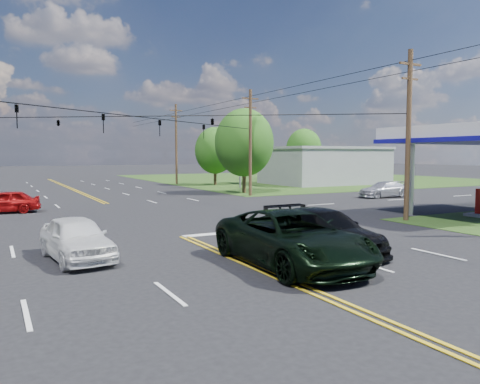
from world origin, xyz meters
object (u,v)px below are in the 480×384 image
pole_se (408,133)px  tree_right_b (215,150)px  pickup_dkgreen (292,239)px  pickup_white (77,238)px  retail_ne (324,166)px  suv_black (324,231)px  pole_ne (250,141)px  tree_far_r (304,149)px  tree_right_a (244,143)px  pole_right_far (176,143)px

pole_se → tree_right_b: bearing=83.9°
pickup_dkgreen → pickup_white: bearing=146.8°
retail_ne → suv_black: (-26.49, -33.66, -1.38)m
retail_ne → pole_ne: pole_ne is taller
retail_ne → pickup_white: retail_ne is taller
retail_ne → pickup_white: bearing=-138.9°
retail_ne → tree_far_r: (4.00, 10.00, 2.34)m
pickup_dkgreen → pickup_white: size_ratio=1.46×
tree_right_a → pickup_dkgreen: size_ratio=1.23×
pole_se → suv_black: bearing=-153.8°
pole_ne → pickup_white: (-18.02, -19.57, -4.14)m
retail_ne → suv_black: 42.86m
pole_ne → pole_right_far: (0.00, 19.00, 0.25)m
retail_ne → pole_right_far: bearing=154.8°
pole_ne → tree_right_b: size_ratio=1.34×
pole_ne → tree_right_b: bearing=76.9°
suv_black → pickup_white: 9.08m
tree_right_b → tree_far_r: tree_far_r is taller
pole_right_far → tree_far_r: size_ratio=1.31×
tree_far_r → suv_black: 53.38m
tree_right_a → pickup_dkgreen: 30.05m
tree_right_b → pickup_dkgreen: bearing=-111.5°
tree_right_b → suv_black: 39.98m
pickup_dkgreen → tree_right_a: bearing=66.2°
tree_far_r → pickup_dkgreen: size_ratio=1.15×
tree_right_a → pickup_white: bearing=-130.1°
retail_ne → pole_se: bearing=-120.4°
tree_right_a → pole_se: bearing=-92.7°
pole_se → pole_ne: 18.00m
pole_se → tree_far_r: size_ratio=1.25×
retail_ne → pickup_dkgreen: size_ratio=2.10×
retail_ne → pickup_dkgreen: 45.27m
pole_right_far → tree_far_r: bearing=5.4°
pole_right_far → suv_black: bearing=-102.8°
retail_ne → pole_right_far: (-17.00, 8.00, 2.97)m
tree_right_a → pickup_dkgreen: bearing=-115.4°
retail_ne → tree_far_r: size_ratio=1.83×
pickup_dkgreen → pole_ne: bearing=65.4°
pickup_white → tree_right_b: bearing=51.9°
retail_ne → suv_black: size_ratio=2.47×
retail_ne → pole_right_far: size_ratio=1.40×
pole_ne → tree_far_r: pole_ne is taller
pole_right_far → pickup_white: size_ratio=2.20×
retail_ne → pole_se: 33.72m
retail_ne → pole_se: pole_se is taller
tree_far_r → suv_black: tree_far_r is taller
pole_ne → suv_black: 24.91m
tree_right_a → pole_right_far: bearing=93.6°
pole_right_far → pickup_white: (-18.02, -38.57, -4.39)m
pole_ne → tree_right_a: (1.00, 3.00, -0.05)m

